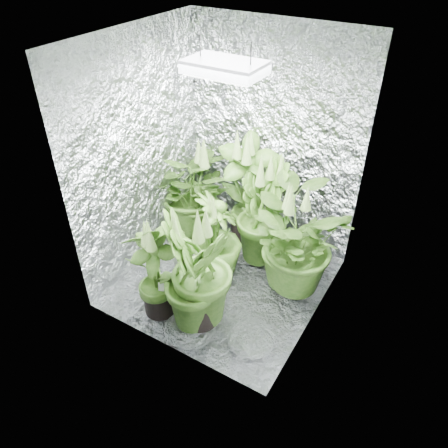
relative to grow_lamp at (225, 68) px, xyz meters
The scene contains 13 objects.
ground 1.83m from the grow_lamp, ahead, with size 1.60×1.60×0.00m, color silver.
walls 0.83m from the grow_lamp, ahead, with size 1.62×1.62×2.00m.
ceiling 0.17m from the grow_lamp, ahead, with size 1.60×1.60×0.01m, color silver.
grow_lamp is the anchor object (origin of this frame).
plant_a 1.58m from the grow_lamp, 142.61° to the left, with size 0.84×0.84×0.99m.
plant_b 1.45m from the grow_lamp, 102.61° to the left, with size 0.72×0.72×1.14m.
plant_c 1.43m from the grow_lamp, 77.76° to the left, with size 0.64×0.64×1.04m.
plant_d 1.45m from the grow_lamp, 153.27° to the left, with size 0.59×0.59×0.85m.
plant_e 1.46m from the grow_lamp, 24.88° to the left, with size 0.90×0.90×0.99m.
plant_f 1.51m from the grow_lamp, 117.05° to the right, with size 0.65×0.65×0.97m.
plant_g 1.40m from the grow_lamp, 81.88° to the right, with size 0.58×0.58×1.12m.
circulation_fan 1.83m from the grow_lamp, 27.70° to the left, with size 0.17×0.27×0.32m.
plant_label 1.64m from the grow_lamp, 111.33° to the right, with size 0.04×0.01×0.07m, color white.
Camera 1 is at (1.42, -2.38, 2.63)m, focal length 35.00 mm.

